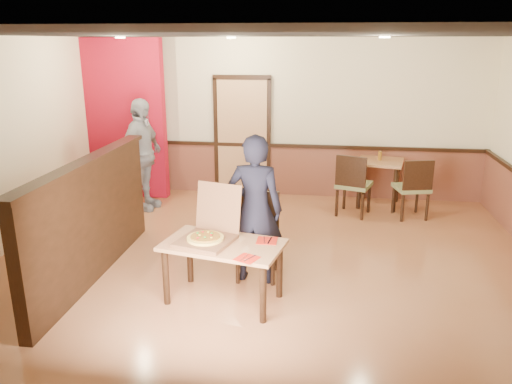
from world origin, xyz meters
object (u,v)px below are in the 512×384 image
diner_chair (258,231)px  passerby (142,155)px  main_table (223,252)px  pizza_box (208,234)px  side_table (380,171)px  side_chair_right (413,186)px  side_chair_left (353,183)px  condiment (380,156)px  diner (255,210)px

diner_chair → passerby: passerby is taller
main_table → pizza_box: (-0.17, 0.04, 0.18)m
diner_chair → side_table: diner_chair is taller
side_chair_right → side_table: bearing=-66.4°
main_table → side_table: size_ratio=1.59×
side_chair_left → side_chair_right: size_ratio=1.04×
main_table → diner_chair: 0.76m
passerby → pizza_box: (1.78, -2.84, -0.18)m
side_chair_right → condiment: (-0.48, 0.65, 0.33)m
side_chair_left → side_table: side_chair_left is taller
diner_chair → condiment: bearing=59.4°
diner_chair → pizza_box: 0.82m
side_chair_right → passerby: bearing=-11.8°
diner → pizza_box: size_ratio=2.34×
side_table → diner: size_ratio=0.50×
pizza_box → condiment: 4.19m
side_chair_right → condiment: size_ratio=6.41×
diner → pizza_box: 0.68m
passerby → pizza_box: bearing=-136.7°
side_table → pizza_box: 4.18m
diner → passerby: 3.23m
diner → side_table: bearing=-114.9°
side_chair_left → side_table: 0.78m
side_chair_left → side_table: size_ratio=1.18×
pizza_box → side_chair_right: bearing=63.7°
diner → passerby: bearing=-42.3°
side_chair_left → side_chair_right: (0.94, 0.00, -0.02)m
side_chair_right → pizza_box: bearing=35.2°
main_table → side_chair_left: size_ratio=1.35×
diner_chair → passerby: size_ratio=0.55×
diner → passerby: (-2.22, 2.34, 0.05)m
side_chair_left → pizza_box: bearing=78.9°
passerby → diner_chair: bearing=-123.1°
side_chair_left → diner: (-1.24, -2.45, 0.32)m
passerby → condiment: size_ratio=12.06×
condiment → side_chair_left: bearing=-125.5°
side_chair_right → diner: size_ratio=0.56×
diner_chair → side_chair_left: side_chair_left is taller
pizza_box → side_chair_left: bearing=75.7°
side_chair_right → condiment: 0.87m
diner_chair → condiment: (1.68, 2.95, 0.32)m
passerby → condiment: bearing=-67.7°
side_table → passerby: (-3.93, -0.74, 0.31)m
side_table → passerby: bearing=-169.4°
diner → condiment: bearing=-114.5°
diner_chair → side_chair_right: 3.16m
diner → side_chair_right: bearing=-127.4°
side_chair_left → main_table: bearing=81.8°
diner → condiment: size_ratio=11.43×
side_table → condiment: condiment is taller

